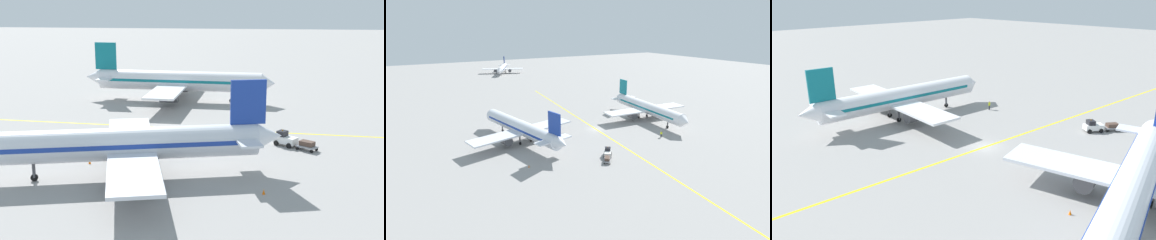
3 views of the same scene
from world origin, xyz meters
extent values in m
plane|color=gray|center=(0.00, 0.00, 0.00)|extent=(400.00, 400.00, 0.00)
cube|color=yellow|center=(0.00, 0.00, 0.00)|extent=(10.49, 119.61, 0.01)
cylinder|color=silver|center=(-21.91, 1.65, 3.80)|extent=(10.39, 30.03, 3.60)
cube|color=#193899|center=(-21.91, 1.65, 3.95)|extent=(9.74, 27.11, 0.50)
cube|color=silver|center=(-21.68, 0.68, 3.08)|extent=(28.45, 11.49, 0.36)
cylinder|color=#4C4C51|center=(-16.82, 1.82, 1.83)|extent=(2.88, 3.62, 2.20)
cube|color=silver|center=(-18.81, -11.49, 4.20)|extent=(9.31, 4.40, 0.24)
cylinder|color=#4C4C51|center=(-23.01, -0.66, 1.40)|extent=(0.36, 0.36, 2.00)
cylinder|color=black|center=(-23.01, -0.66, 0.40)|extent=(0.46, 0.84, 0.80)
cylinder|color=#4C4C51|center=(-19.90, 0.07, 1.40)|extent=(0.36, 0.36, 2.00)
cylinder|color=black|center=(-19.90, 0.07, 0.40)|extent=(0.46, 0.84, 0.80)
cylinder|color=white|center=(19.39, 0.26, 3.80)|extent=(5.65, 30.18, 3.60)
cone|color=white|center=(18.28, -15.90, 3.80)|extent=(3.58, 2.63, 3.42)
cone|color=white|center=(20.53, 16.72, 4.10)|extent=(3.26, 3.20, 3.06)
cube|color=#0F727F|center=(19.39, 0.26, 3.95)|extent=(5.49, 27.19, 0.50)
cube|color=white|center=(19.46, 1.26, 3.08)|extent=(28.29, 7.11, 0.36)
cylinder|color=#4C4C51|center=(24.45, 0.92, 1.83)|extent=(2.41, 3.34, 2.20)
cylinder|color=#4C4C51|center=(14.48, 1.61, 1.83)|extent=(2.41, 3.34, 2.20)
cube|color=#0F727F|center=(20.36, 14.23, 8.10)|extent=(0.63, 4.02, 5.00)
cube|color=white|center=(20.32, 13.73, 4.20)|extent=(9.14, 3.01, 0.24)
cylinder|color=#4C4C51|center=(18.73, -9.31, 1.40)|extent=(0.36, 0.36, 2.00)
cylinder|color=black|center=(18.73, -9.31, 0.40)|extent=(0.33, 0.82, 0.80)
cylinder|color=#4C4C51|center=(21.13, 2.15, 1.40)|extent=(0.36, 0.36, 2.00)
cylinder|color=black|center=(21.13, 2.15, 0.40)|extent=(0.33, 0.82, 0.80)
cylinder|color=#4C4C51|center=(17.94, 2.37, 1.40)|extent=(0.36, 0.36, 2.00)
cylinder|color=black|center=(17.94, 2.37, 0.40)|extent=(0.33, 0.82, 0.80)
cube|color=white|center=(-7.94, -17.16, 0.80)|extent=(2.98, 3.31, 0.90)
cube|color=black|center=(-7.61, -16.72, 1.60)|extent=(1.68, 1.64, 0.70)
sphere|color=orange|center=(-7.61, -16.72, 2.03)|extent=(0.16, 0.16, 0.16)
cylinder|color=black|center=(-7.97, -15.93, 0.35)|extent=(0.62, 0.71, 0.70)
cylinder|color=black|center=(-6.76, -16.82, 0.35)|extent=(0.62, 0.71, 0.70)
cylinder|color=black|center=(-9.12, -17.51, 0.35)|extent=(0.62, 0.71, 0.70)
cylinder|color=black|center=(-7.91, -18.39, 0.35)|extent=(0.62, 0.71, 0.70)
cube|color=gray|center=(-9.83, -19.74, 0.54)|extent=(2.67, 2.92, 0.20)
cube|color=#4C382D|center=(-9.83, -19.74, 0.94)|extent=(1.98, 2.13, 0.60)
cylinder|color=black|center=(-9.72, -18.53, 0.22)|extent=(0.37, 0.44, 0.44)
cylinder|color=black|center=(-8.71, -19.28, 0.22)|extent=(0.37, 0.44, 0.44)
cylinder|color=black|center=(-10.95, -20.21, 0.22)|extent=(0.37, 0.44, 0.44)
cylinder|color=black|center=(-9.94, -20.95, 0.22)|extent=(0.37, 0.44, 0.44)
cylinder|color=#23232D|center=(11.64, -13.92, 0.42)|extent=(0.16, 0.16, 0.85)
cylinder|color=#23232D|center=(11.70, -14.11, 0.42)|extent=(0.16, 0.16, 0.85)
cube|color=#CCD819|center=(11.67, -14.02, 1.15)|extent=(0.32, 0.41, 0.60)
cylinder|color=#CCD819|center=(11.59, -13.79, 1.15)|extent=(0.10, 0.10, 0.55)
cylinder|color=#CCD819|center=(11.74, -14.25, 1.15)|extent=(0.10, 0.10, 0.55)
sphere|color=#9E7051|center=(11.67, -14.02, 1.57)|extent=(0.22, 0.22, 0.22)
cone|color=orange|center=(-17.81, 6.66, 0.28)|extent=(0.32, 0.32, 0.55)
camera|label=1|loc=(-76.98, -11.34, 20.42)|focal=50.00mm
camera|label=2|loc=(-44.71, -68.50, 28.25)|focal=28.00mm
camera|label=3|loc=(-33.60, 37.19, 21.35)|focal=35.00mm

